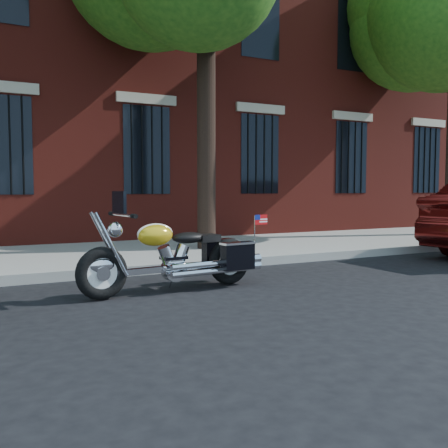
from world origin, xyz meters
name	(u,v)px	position (x,y,z in m)	size (l,w,h in m)	color
ground	(261,282)	(0.00, 0.00, 0.00)	(120.00, 120.00, 0.00)	black
curb	(218,264)	(0.00, 1.38, 0.07)	(40.00, 0.16, 0.15)	gray
sidewalk	(176,251)	(0.00, 3.26, 0.07)	(40.00, 3.60, 0.15)	gray
building	(96,39)	(0.00, 10.06, 6.00)	(26.00, 10.08, 12.00)	maroon
motorcycle	(180,257)	(-1.23, -0.03, 0.43)	(2.57, 0.87, 1.28)	black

